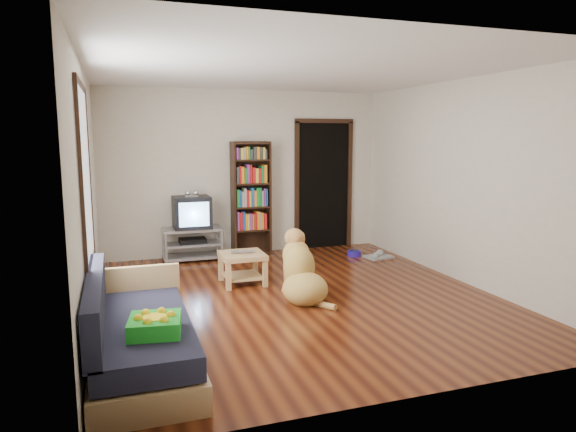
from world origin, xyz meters
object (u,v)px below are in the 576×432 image
object	(u,v)px
green_cushion	(155,325)
laptop	(243,253)
grey_rag	(379,257)
sofa	(137,338)
tv_stand	(193,243)
bookshelf	(251,192)
dog_bowl	(354,253)
crt_tv	(192,212)
dog	(301,274)
coffee_table	(242,262)

from	to	relation	value
green_cushion	laptop	xyz separation A→B (m)	(1.27, 2.45, -0.07)
grey_rag	sofa	distance (m)	4.70
grey_rag	sofa	xyz separation A→B (m)	(-3.74, -2.83, 0.25)
laptop	tv_stand	world-z (taller)	tv_stand
green_cushion	grey_rag	distance (m)	4.84
laptop	bookshelf	bearing A→B (deg)	85.59
green_cushion	tv_stand	world-z (taller)	green_cushion
dog_bowl	tv_stand	world-z (taller)	tv_stand
crt_tv	dog	size ratio (longest dim) A/B	0.58
crt_tv	laptop	bearing A→B (deg)	-74.96
green_cushion	dog_bowl	size ratio (longest dim) A/B	1.70
grey_rag	bookshelf	bearing A→B (deg)	153.84
dog_bowl	crt_tv	size ratio (longest dim) A/B	0.38
laptop	tv_stand	size ratio (longest dim) A/B	0.34
laptop	coffee_table	bearing A→B (deg)	103.79
tv_stand	sofa	xyz separation A→B (m)	(-0.97, -3.63, -0.01)
tv_stand	crt_tv	distance (m)	0.47
dog_bowl	coffee_table	world-z (taller)	coffee_table
bookshelf	dog	distance (m)	2.53
laptop	crt_tv	bearing A→B (deg)	118.83
crt_tv	bookshelf	bearing A→B (deg)	4.32
laptop	sofa	size ratio (longest dim) A/B	0.17
grey_rag	crt_tv	xyz separation A→B (m)	(-2.77, 0.82, 0.73)
green_cushion	coffee_table	bearing A→B (deg)	71.70
sofa	dog	size ratio (longest dim) A/B	1.79
grey_rag	crt_tv	bearing A→B (deg)	163.49
grey_rag	tv_stand	bearing A→B (deg)	163.91
dog_bowl	dog	world-z (taller)	dog
tv_stand	bookshelf	bearing A→B (deg)	5.63
green_cushion	bookshelf	xyz separation A→B (m)	(1.80, 4.08, 0.52)
coffee_table	green_cushion	bearing A→B (deg)	-117.03
sofa	laptop	bearing A→B (deg)	56.51
crt_tv	bookshelf	world-z (taller)	bookshelf
tv_stand	coffee_table	world-z (taller)	tv_stand
green_cushion	tv_stand	size ratio (longest dim) A/B	0.42
sofa	dog	xyz separation A→B (m)	(1.88, 1.30, 0.04)
bookshelf	sofa	world-z (taller)	bookshelf
dog_bowl	sofa	size ratio (longest dim) A/B	0.12
dog_bowl	sofa	bearing A→B (deg)	-138.13
dog	tv_stand	bearing A→B (deg)	111.33
crt_tv	coffee_table	bearing A→B (deg)	-74.67
dog_bowl	sofa	world-z (taller)	sofa
green_cushion	dog_bowl	xyz separation A→B (m)	(3.32, 3.43, -0.44)
crt_tv	tv_stand	bearing A→B (deg)	-90.00
laptop	sofa	xyz separation A→B (m)	(-1.39, -2.10, -0.15)
dog_bowl	dog	size ratio (longest dim) A/B	0.22
sofa	dog_bowl	bearing A→B (deg)	41.87
coffee_table	bookshelf	bearing A→B (deg)	71.49
dog_bowl	tv_stand	bearing A→B (deg)	167.47
dog_bowl	green_cushion	bearing A→B (deg)	-134.00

